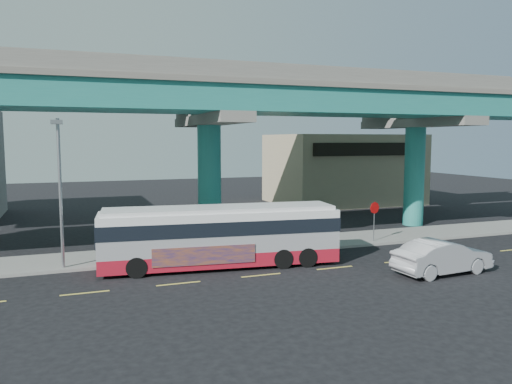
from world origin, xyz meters
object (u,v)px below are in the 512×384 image
object	(u,v)px
sedan	(442,257)
stop_sign	(374,213)
street_lamp	(59,172)
transit_bus	(221,234)

from	to	relation	value
sedan	stop_sign	bearing A→B (deg)	-11.73
street_lamp	stop_sign	world-z (taller)	street_lamp
transit_bus	street_lamp	bearing A→B (deg)	175.59
transit_bus	street_lamp	size ratio (longest dim) A/B	1.67
street_lamp	sedan	bearing A→B (deg)	-20.72
street_lamp	stop_sign	distance (m)	18.45
transit_bus	sedan	size ratio (longest dim) A/B	2.38
transit_bus	stop_sign	size ratio (longest dim) A/B	4.96
sedan	stop_sign	xyz separation A→B (m)	(0.96, 7.25, 1.09)
transit_bus	street_lamp	xyz separation A→B (m)	(-7.55, 1.46, 3.26)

